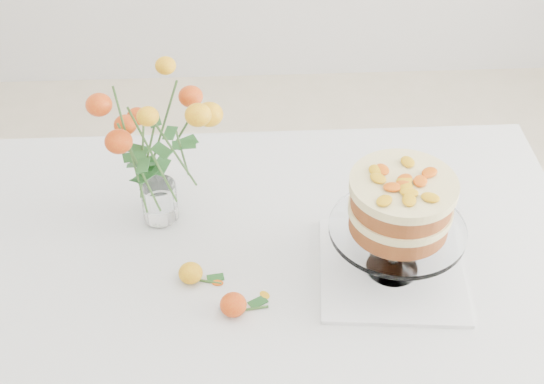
% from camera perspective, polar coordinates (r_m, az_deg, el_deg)
% --- Properties ---
extents(table, '(1.43, 0.93, 0.76)m').
position_cam_1_polar(table, '(1.78, -0.08, -6.22)').
color(table, tan).
rests_on(table, ground).
extents(napkin, '(0.34, 0.34, 0.01)m').
position_cam_1_polar(napkin, '(1.69, 8.98, -5.83)').
color(napkin, white).
rests_on(napkin, table).
extents(cake_stand, '(0.29, 0.29, 0.26)m').
position_cam_1_polar(cake_stand, '(1.56, 9.63, -1.29)').
color(cake_stand, white).
rests_on(cake_stand, napkin).
extents(rose_vase, '(0.27, 0.27, 0.41)m').
position_cam_1_polar(rose_vase, '(1.66, -9.07, 4.20)').
color(rose_vase, white).
rests_on(rose_vase, table).
extents(loose_rose_near, '(0.09, 0.05, 0.04)m').
position_cam_1_polar(loose_rose_near, '(1.65, -6.13, -6.09)').
color(loose_rose_near, yellow).
rests_on(loose_rose_near, table).
extents(loose_rose_far, '(0.10, 0.06, 0.05)m').
position_cam_1_polar(loose_rose_far, '(1.57, -2.92, -8.47)').
color(loose_rose_far, red).
rests_on(loose_rose_far, table).
extents(stray_petal_a, '(0.03, 0.02, 0.00)m').
position_cam_1_polar(stray_petal_a, '(1.65, -4.12, -6.85)').
color(stray_petal_a, '#E7A20E').
rests_on(stray_petal_a, table).
extents(stray_petal_b, '(0.03, 0.02, 0.00)m').
position_cam_1_polar(stray_petal_b, '(1.62, -0.55, -7.77)').
color(stray_petal_b, '#E7A20E').
rests_on(stray_petal_b, table).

